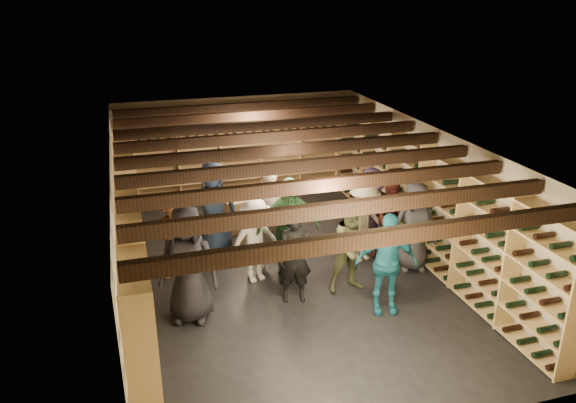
# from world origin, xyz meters

# --- Properties ---
(ground) EXTENTS (8.00, 8.00, 0.00)m
(ground) POSITION_xyz_m (0.00, 0.00, 0.00)
(ground) COLOR black
(ground) RESTS_ON ground
(walls) EXTENTS (5.52, 8.02, 2.40)m
(walls) POSITION_xyz_m (0.00, 0.00, 1.20)
(walls) COLOR #BAAC91
(walls) RESTS_ON ground
(ceiling) EXTENTS (5.50, 8.00, 0.01)m
(ceiling) POSITION_xyz_m (0.00, 0.00, 2.40)
(ceiling) COLOR #BEB8A2
(ceiling) RESTS_ON walls
(ceiling_joists) EXTENTS (5.40, 7.12, 0.18)m
(ceiling_joists) POSITION_xyz_m (0.00, 0.00, 2.26)
(ceiling_joists) COLOR black
(ceiling_joists) RESTS_ON ground
(wine_rack_left) EXTENTS (0.32, 7.50, 2.15)m
(wine_rack_left) POSITION_xyz_m (-2.57, 0.00, 1.08)
(wine_rack_left) COLOR tan
(wine_rack_left) RESTS_ON ground
(wine_rack_right) EXTENTS (0.32, 7.50, 2.15)m
(wine_rack_right) POSITION_xyz_m (2.57, 0.00, 1.08)
(wine_rack_right) COLOR tan
(wine_rack_right) RESTS_ON ground
(wine_rack_back) EXTENTS (4.70, 0.30, 2.15)m
(wine_rack_back) POSITION_xyz_m (0.00, 3.83, 1.07)
(wine_rack_back) COLOR tan
(wine_rack_back) RESTS_ON ground
(crate_stack_left) EXTENTS (0.59, 0.50, 0.51)m
(crate_stack_left) POSITION_xyz_m (-0.28, 1.35, 0.26)
(crate_stack_left) COLOR tan
(crate_stack_left) RESTS_ON ground
(crate_stack_right) EXTENTS (0.57, 0.45, 0.68)m
(crate_stack_right) POSITION_xyz_m (-0.45, 2.04, 0.34)
(crate_stack_right) COLOR tan
(crate_stack_right) RESTS_ON ground
(crate_loose) EXTENTS (0.57, 0.46, 0.17)m
(crate_loose) POSITION_xyz_m (1.50, 2.33, 0.09)
(crate_loose) COLOR tan
(crate_loose) RESTS_ON ground
(person_0) EXTENTS (1.03, 0.83, 1.82)m
(person_0) POSITION_xyz_m (-1.81, -0.93, 0.91)
(person_0) COLOR black
(person_0) RESTS_ON ground
(person_1) EXTENTS (0.60, 0.44, 1.51)m
(person_1) POSITION_xyz_m (-0.14, -0.86, 0.76)
(person_1) COLOR black
(person_1) RESTS_ON ground
(person_2) EXTENTS (0.78, 0.62, 1.57)m
(person_2) POSITION_xyz_m (0.85, -0.81, 0.79)
(person_2) COLOR #4C5132
(person_2) RESTS_ON ground
(person_3) EXTENTS (1.09, 0.83, 1.50)m
(person_3) POSITION_xyz_m (1.47, 0.14, 0.75)
(person_3) COLOR beige
(person_3) RESTS_ON ground
(person_4) EXTENTS (1.02, 0.61, 1.63)m
(person_4) POSITION_xyz_m (1.08, -1.55, 0.81)
(person_4) COLOR #1D6D85
(person_4) RESTS_ON ground
(person_5) EXTENTS (1.45, 0.51, 1.54)m
(person_5) POSITION_xyz_m (-1.83, 0.53, 0.77)
(person_5) COLOR brown
(person_5) RESTS_ON ground
(person_6) EXTENTS (0.96, 0.71, 1.78)m
(person_6) POSITION_xyz_m (-1.07, 1.22, 0.89)
(person_6) COLOR #1D2A44
(person_6) RESTS_ON ground
(person_7) EXTENTS (0.73, 0.50, 1.91)m
(person_7) POSITION_xyz_m (-0.18, 0.39, 0.96)
(person_7) COLOR gray
(person_7) RESTS_ON ground
(person_8) EXTENTS (0.80, 0.66, 1.50)m
(person_8) POSITION_xyz_m (2.02, 0.10, 0.75)
(person_8) COLOR #491915
(person_8) RESTS_ON ground
(person_9) EXTENTS (1.06, 0.78, 1.48)m
(person_9) POSITION_xyz_m (-0.58, -0.05, 0.74)
(person_9) COLOR beige
(person_9) RESTS_ON ground
(person_10) EXTENTS (1.09, 0.48, 1.83)m
(person_10) POSITION_xyz_m (-0.04, -0.15, 0.92)
(person_10) COLOR #2B552D
(person_10) RESTS_ON ground
(person_11) EXTENTS (1.54, 1.02, 1.60)m
(person_11) POSITION_xyz_m (1.84, 0.62, 0.80)
(person_11) COLOR #684E80
(person_11) RESTS_ON ground
(person_12) EXTENTS (0.87, 0.65, 1.61)m
(person_12) POSITION_xyz_m (2.18, -0.42, 0.81)
(person_12) COLOR #323237
(person_12) RESTS_ON ground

